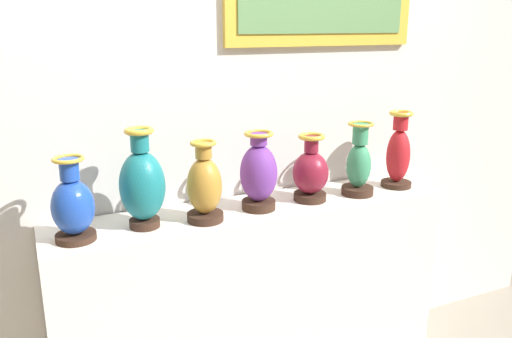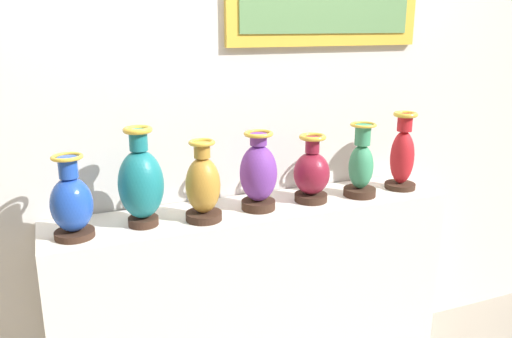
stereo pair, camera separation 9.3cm
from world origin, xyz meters
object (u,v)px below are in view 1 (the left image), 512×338
Objects in this scene: vase_teal at (142,184)px; vase_sapphire at (73,206)px; vase_ochre at (204,187)px; vase_burgundy at (311,173)px; vase_jade at (359,165)px; vase_crimson at (398,154)px; vase_violet at (258,174)px.

vase_sapphire is at bearing -174.81° from vase_teal.
vase_ochre is (0.25, -0.04, -0.03)m from vase_teal.
vase_teal is at bearing 5.19° from vase_sapphire.
vase_jade is at bearing -4.59° from vase_burgundy.
vase_crimson reaches higher than vase_ochre.
vase_violet is (0.52, -0.00, -0.02)m from vase_teal.
vase_violet is at bearing -178.54° from vase_burgundy.
vase_crimson is at bearing 4.81° from vase_jade.
vase_ochre is 0.27m from vase_violet.
vase_violet reaches higher than vase_ochre.
vase_sapphire is at bearing -179.59° from vase_jade.
vase_teal is at bearing 179.16° from vase_jade.
vase_crimson reaches higher than vase_burgundy.
vase_jade reaches higher than vase_burgundy.
vase_teal is 1.32m from vase_crimson.
vase_crimson is at bearing 0.58° from vase_violet.
vase_crimson reaches higher than vase_jade.
vase_crimson is at bearing 2.39° from vase_ochre.
vase_violet reaches higher than vase_sapphire.
vase_crimson reaches higher than vase_sapphire.
vase_crimson is (0.52, 0.00, 0.04)m from vase_burgundy.
vase_burgundy is 0.26m from vase_jade.
vase_ochre is 0.55m from vase_burgundy.
vase_sapphire is 0.28m from vase_teal.
vase_violet is (0.27, 0.04, 0.01)m from vase_ochre.
vase_ochre reaches higher than vase_sapphire.
vase_burgundy is (1.08, 0.03, -0.00)m from vase_sapphire.
vase_violet is (0.80, 0.02, 0.02)m from vase_sapphire.
vase_jade is (0.26, -0.02, 0.01)m from vase_burgundy.
vase_ochre is 0.81m from vase_jade.
vase_burgundy is at bearing 4.56° from vase_ochre.
vase_violet is at bearing 7.73° from vase_ochre.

